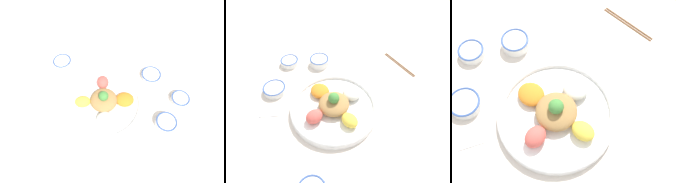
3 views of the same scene
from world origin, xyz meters
TOP-DOWN VIEW (x-y plane):
  - ground_plane at (0.00, 0.00)m, footprint 2.40×2.40m
  - salad_platter at (-0.03, 0.02)m, footprint 0.37×0.37m
  - rice_bowl_blue at (0.10, -0.25)m, footprint 0.10×0.10m
  - sauce_bowl_dark at (0.26, -0.04)m, footprint 0.10×0.10m
  - rice_bowl_plain at (0.25, -0.23)m, footprint 0.09×0.09m
  - chopsticks_pair_near at (-0.31, -0.32)m, footprint 0.16×0.16m
  - serving_spoon_extra at (0.28, 0.11)m, footprint 0.12×0.05m

SIDE VIEW (x-z plane):
  - ground_plane at x=0.00m, z-range 0.00..0.00m
  - serving_spoon_extra at x=0.28m, z-range 0.00..0.01m
  - chopsticks_pair_near at x=-0.31m, z-range 0.00..0.01m
  - sauce_bowl_dark at x=0.26m, z-range 0.00..0.03m
  - rice_bowl_plain at x=0.25m, z-range 0.00..0.03m
  - rice_bowl_blue at x=0.10m, z-range 0.00..0.04m
  - salad_platter at x=-0.03m, z-range -0.03..0.08m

